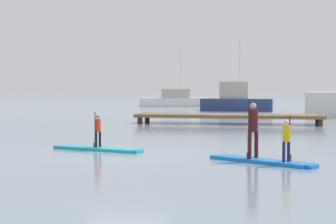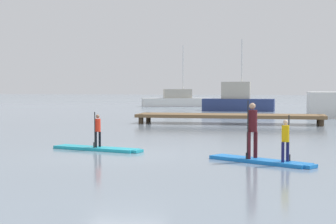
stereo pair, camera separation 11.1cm
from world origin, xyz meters
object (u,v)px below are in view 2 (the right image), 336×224
(paddler_child_solo, at_px, (98,129))
(fishing_boat_green_midground, at_px, (238,101))
(paddleboard_far, at_px, (261,161))
(motor_boat_small_navy, at_px, (177,100))
(paddler_adult, at_px, (252,127))
(paddler_child_front, at_px, (286,138))
(paddleboard_near, at_px, (98,149))

(paddler_child_solo, height_order, fishing_boat_green_midground, fishing_boat_green_midground)
(paddleboard_far, height_order, motor_boat_small_navy, motor_boat_small_navy)
(paddler_adult, bearing_deg, paddler_child_solo, 159.42)
(paddler_child_solo, bearing_deg, fishing_boat_green_midground, 85.64)
(motor_boat_small_navy, bearing_deg, paddler_child_solo, -83.40)
(paddler_child_solo, height_order, paddleboard_far, paddler_child_solo)
(paddler_child_solo, bearing_deg, paddleboard_far, -21.14)
(paddler_adult, distance_m, paddler_child_front, 1.11)
(paddleboard_near, xyz_separation_m, paddleboard_far, (5.42, -2.11, -0.00))
(paddleboard_far, distance_m, motor_boat_small_navy, 43.64)
(paddler_child_solo, distance_m, fishing_boat_green_midground, 30.73)
(paddleboard_near, relative_size, motor_boat_small_navy, 0.44)
(paddleboard_far, bearing_deg, motor_boat_small_navy, 103.38)
(paddleboard_far, xyz_separation_m, paddler_child_front, (0.66, -0.41, 0.69))
(fishing_boat_green_midground, relative_size, motor_boat_small_navy, 0.83)
(paddleboard_near, bearing_deg, paddler_adult, -20.71)
(paddleboard_near, xyz_separation_m, paddler_adult, (5.16, -1.95, 0.94))
(paddler_child_solo, relative_size, paddleboard_far, 0.39)
(paddleboard_far, height_order, paddler_adult, paddler_adult)
(paddleboard_far, bearing_deg, paddler_child_front, -31.70)
(paddler_child_front, bearing_deg, paddleboard_near, 157.52)
(fishing_boat_green_midground, bearing_deg, paddleboard_near, -94.36)
(motor_boat_small_navy, bearing_deg, fishing_boat_green_midground, -54.18)
(paddleboard_far, height_order, fishing_boat_green_midground, fishing_boat_green_midground)
(fishing_boat_green_midground, xyz_separation_m, motor_boat_small_navy, (-7.01, 9.71, -0.22))
(paddler_adult, height_order, fishing_boat_green_midground, fishing_boat_green_midground)
(paddler_child_solo, xyz_separation_m, motor_boat_small_navy, (-4.67, 40.36, -0.06))
(paddleboard_far, xyz_separation_m, motor_boat_small_navy, (-10.10, 42.45, 0.60))
(fishing_boat_green_midground, bearing_deg, paddler_adult, -85.04)
(paddleboard_near, distance_m, paddleboard_far, 5.82)
(fishing_boat_green_midground, bearing_deg, paddleboard_far, -84.61)
(paddler_child_solo, relative_size, paddler_adult, 0.72)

